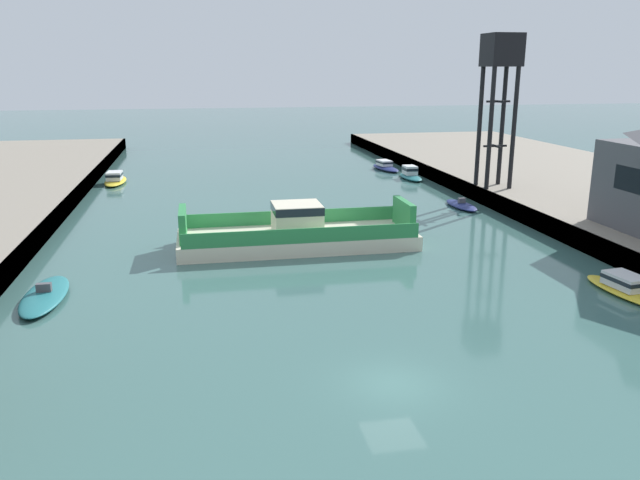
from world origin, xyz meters
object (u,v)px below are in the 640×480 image
(moored_boat_mid_left, at_px, (385,166))
(moored_boat_far_right, at_px, (45,296))
(moored_boat_near_right, at_px, (410,174))
(crane_tower, at_px, (501,68))
(moored_boat_far_left, at_px, (629,288))
(moored_boat_mid_right, at_px, (461,205))
(chain_ferry, at_px, (297,233))
(moored_boat_near_left, at_px, (115,179))

(moored_boat_mid_left, height_order, moored_boat_far_right, moored_boat_mid_left)
(moored_boat_near_right, bearing_deg, crane_tower, -76.23)
(moored_boat_far_left, distance_m, crane_tower, 30.39)
(moored_boat_mid_right, relative_size, crane_tower, 0.38)
(moored_boat_near_right, xyz_separation_m, crane_tower, (3.64, -14.84, 12.68))
(moored_boat_far_left, distance_m, moored_boat_far_right, 35.09)
(chain_ferry, distance_m, moored_boat_mid_left, 39.53)
(moored_boat_near_left, xyz_separation_m, crane_tower, (39.22, -18.53, 12.74))
(moored_boat_far_left, bearing_deg, moored_boat_far_right, 170.51)
(moored_boat_near_left, distance_m, crane_tower, 45.21)
(chain_ferry, bearing_deg, moored_boat_near_right, 56.12)
(moored_boat_mid_left, xyz_separation_m, moored_boat_mid_right, (0.50, -24.46, -0.23))
(moored_boat_near_left, relative_size, moored_boat_far_right, 0.99)
(moored_boat_near_left, relative_size, moored_boat_near_right, 1.26)
(moored_boat_near_right, xyz_separation_m, moored_boat_far_right, (-35.12, -36.28, -0.32))
(moored_boat_mid_right, bearing_deg, moored_boat_near_right, 88.49)
(moored_boat_mid_right, relative_size, moored_boat_far_left, 0.78)
(moored_boat_near_left, distance_m, moored_boat_mid_left, 34.87)
(moored_boat_near_right, bearing_deg, moored_boat_far_right, -134.06)
(moored_boat_far_left, bearing_deg, chain_ferry, 141.52)
(chain_ferry, distance_m, moored_boat_mid_right, 21.20)
(moored_boat_mid_left, xyz_separation_m, crane_tower, (4.58, -22.52, 12.82))
(moored_boat_mid_right, bearing_deg, moored_boat_far_right, -150.64)
(moored_boat_near_right, bearing_deg, moored_boat_mid_left, 96.98)
(moored_boat_near_right, relative_size, moored_boat_far_right, 0.78)
(moored_boat_far_left, bearing_deg, moored_boat_mid_left, 90.50)
(crane_tower, bearing_deg, moored_boat_far_left, -98.66)
(chain_ferry, distance_m, crane_tower, 28.44)
(moored_boat_near_left, height_order, moored_boat_near_right, moored_boat_near_right)
(chain_ferry, distance_m, moored_boat_far_right, 18.64)
(chain_ferry, distance_m, moored_boat_near_left, 35.68)
(moored_boat_near_right, relative_size, moored_boat_far_left, 0.79)
(moored_boat_far_left, relative_size, moored_boat_far_right, 1.00)
(crane_tower, bearing_deg, moored_boat_near_left, 154.71)
(moored_boat_near_left, xyz_separation_m, moored_boat_near_right, (35.58, -3.69, 0.06))
(moored_boat_near_right, xyz_separation_m, moored_boat_mid_right, (-0.44, -16.78, -0.37))
(moored_boat_near_left, xyz_separation_m, moored_boat_far_right, (0.47, -39.97, -0.27))
(moored_boat_far_right, bearing_deg, moored_boat_near_right, 45.94)
(moored_boat_near_left, bearing_deg, chain_ferry, -61.57)
(moored_boat_far_left, bearing_deg, crane_tower, 81.34)
(chain_ferry, bearing_deg, crane_tower, 30.02)
(moored_boat_mid_left, height_order, moored_boat_mid_right, moored_boat_mid_left)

